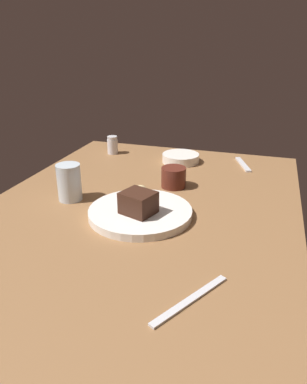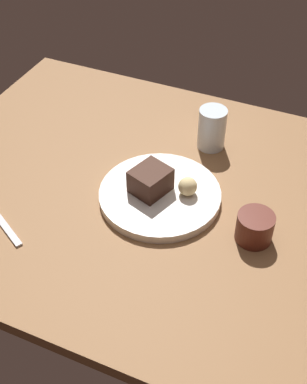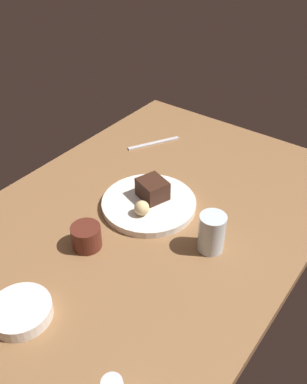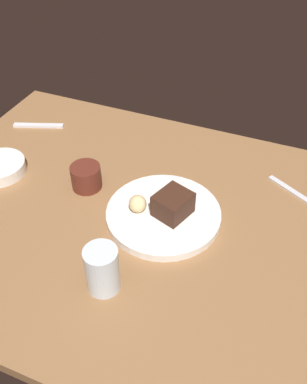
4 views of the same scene
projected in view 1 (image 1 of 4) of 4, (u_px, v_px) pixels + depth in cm
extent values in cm
cube|color=brown|center=(137.00, 216.00, 99.06)|extent=(120.00, 84.00, 3.00)
cylinder|color=white|center=(140.00, 212.00, 95.29)|extent=(26.69, 26.69, 2.00)
cube|color=#381E14|center=(138.00, 203.00, 91.86)|extent=(9.10, 9.66, 5.55)
sphere|color=#DBC184|center=(139.00, 192.00, 99.68)|extent=(4.11, 4.11, 4.11)
cylinder|color=silver|center=(113.00, 146.00, 144.64)|extent=(4.07, 4.07, 5.68)
cylinder|color=silver|center=(112.00, 138.00, 143.29)|extent=(3.86, 3.86, 1.20)
cylinder|color=silver|center=(69.00, 182.00, 103.35)|extent=(6.72, 6.72, 10.39)
cylinder|color=white|center=(181.00, 158.00, 135.37)|extent=(13.40, 13.40, 3.08)
cylinder|color=#562319|center=(174.00, 177.00, 112.81)|extent=(7.56, 7.56, 6.20)
cube|color=silver|center=(243.00, 164.00, 132.35)|extent=(14.69, 6.88, 0.70)
cube|color=silver|center=(191.00, 300.00, 65.13)|extent=(17.24, 10.55, 0.50)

